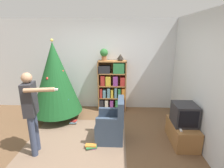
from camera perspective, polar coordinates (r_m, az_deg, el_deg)
The scene contains 15 objects.
ground_plane at distance 3.73m, azimuth -5.49°, elevation -19.67°, with size 14.00×14.00×0.00m, color brown.
wall_back at distance 5.16m, azimuth -2.77°, elevation 6.22°, with size 8.00×0.10×2.60m.
wall_right at distance 3.51m, azimuth 29.64°, elevation -0.44°, with size 0.10×8.00×2.60m.
area_rug at distance 3.82m, azimuth -11.90°, elevation -18.95°, with size 2.04×2.17×0.01m.
bookshelf at distance 5.05m, azimuth 0.01°, elevation -0.82°, with size 0.80×0.32×1.46m.
tv_stand at distance 4.01m, azimuth 21.91°, elevation -14.55°, with size 0.46×0.85×0.41m.
television at distance 3.82m, azimuth 22.57°, elevation -9.09°, with size 0.44×0.47×0.43m.
game_remote at distance 3.65m, azimuth 21.48°, elevation -13.70°, with size 0.04×0.12×0.02m.
christmas_tree at distance 4.62m, azimuth -18.06°, elevation 1.85°, with size 1.27×1.27×2.07m.
armchair at distance 3.75m, azimuth -0.12°, elevation -13.51°, with size 0.58×0.57×0.92m.
standing_person at distance 3.42m, azimuth -24.87°, elevation -7.06°, with size 0.68×0.46×1.55m.
potted_plant at distance 4.89m, azimuth -2.62°, elevation 9.87°, with size 0.22×0.22×0.33m.
table_lamp at distance 4.88m, azimuth 2.73°, elevation 8.81°, with size 0.20×0.20×0.18m.
book_pile_near_tree at distance 4.61m, azimuth -12.51°, elevation -11.98°, with size 0.20×0.18×0.08m.
book_pile_by_chair at distance 3.67m, azimuth -6.80°, elevation -19.59°, with size 0.24×0.18×0.08m.
Camera 1 is at (0.46, -3.00, 2.16)m, focal length 28.00 mm.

